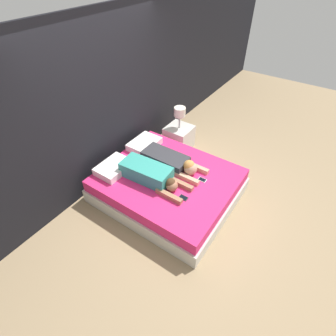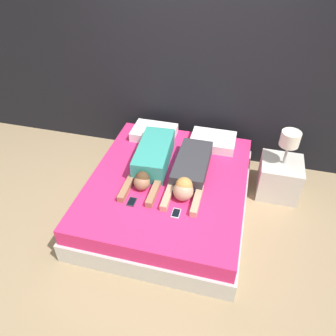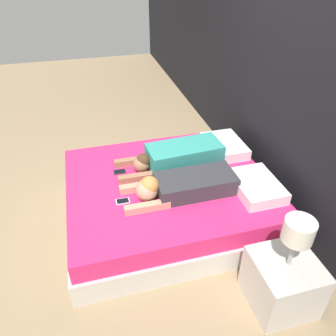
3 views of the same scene
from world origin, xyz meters
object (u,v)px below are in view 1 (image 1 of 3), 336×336
at_px(pillow_head_right, 144,144).
at_px(cell_phone_left, 183,198).
at_px(person_left, 150,174).
at_px(cell_phone_right, 202,180).
at_px(person_right, 172,161).
at_px(pillow_head_left, 114,167).
at_px(nightstand, 179,136).
at_px(bed, 168,186).

distance_m(pillow_head_right, cell_phone_left, 1.38).
distance_m(pillow_head_right, person_left, 0.86).
bearing_deg(cell_phone_right, cell_phone_left, 175.20).
xyz_separation_m(pillow_head_right, person_right, (-0.15, -0.69, 0.03)).
bearing_deg(cell_phone_left, cell_phone_right, -4.80).
height_order(person_left, person_right, same).
xyz_separation_m(pillow_head_left, cell_phone_right, (0.59, -1.25, -0.05)).
distance_m(person_left, nightstand, 1.55).
bearing_deg(pillow_head_left, person_left, -75.54).
bearing_deg(pillow_head_left, bed, -63.43).
relative_size(bed, nightstand, 2.33).
distance_m(person_right, cell_phone_left, 0.72).
distance_m(pillow_head_left, pillow_head_right, 0.76).
distance_m(pillow_head_right, nightstand, 0.90).
bearing_deg(bed, cell_phone_right, -66.97).
xyz_separation_m(bed, pillow_head_right, (0.38, 0.76, 0.28)).
relative_size(bed, pillow_head_left, 3.74).
bearing_deg(cell_phone_right, person_right, 87.92).
bearing_deg(nightstand, person_left, -163.91).
xyz_separation_m(person_left, person_right, (0.45, -0.09, -0.02)).
xyz_separation_m(pillow_head_right, cell_phone_left, (-0.65, -1.21, -0.05)).
bearing_deg(cell_phone_left, bed, 59.26).
xyz_separation_m(pillow_head_right, cell_phone_right, (-0.18, -1.25, -0.05)).
bearing_deg(person_left, cell_phone_right, -56.25).
relative_size(person_right, cell_phone_left, 8.60).
height_order(cell_phone_left, cell_phone_right, same).
bearing_deg(pillow_head_right, person_left, -135.36).
distance_m(bed, pillow_head_left, 0.90).
relative_size(person_left, person_right, 1.04).
bearing_deg(person_left, nightstand, 16.09).
xyz_separation_m(pillow_head_right, person_left, (-0.61, -0.60, 0.05)).
bearing_deg(cell_phone_left, person_right, 46.46).
bearing_deg(bed, person_right, 17.55).
height_order(pillow_head_right, person_right, person_right).
relative_size(bed, cell_phone_right, 16.27).
bearing_deg(person_right, person_left, 168.74).
xyz_separation_m(person_right, cell_phone_left, (-0.49, -0.52, -0.09)).
relative_size(person_left, cell_phone_right, 8.93).
bearing_deg(pillow_head_left, cell_phone_right, -64.78).
bearing_deg(pillow_head_right, person_right, -102.59).
height_order(bed, pillow_head_left, pillow_head_left).
xyz_separation_m(pillow_head_left, person_right, (0.61, -0.69, 0.03)).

